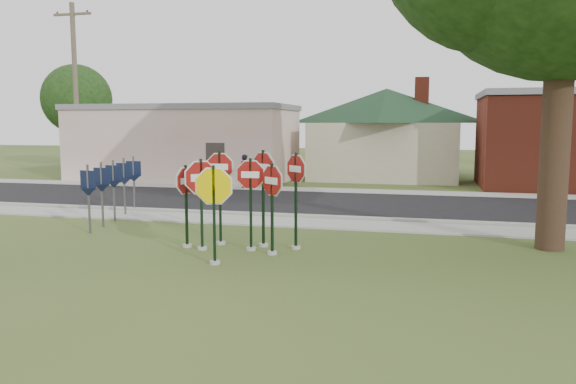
% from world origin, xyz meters
% --- Properties ---
extents(ground, '(120.00, 120.00, 0.00)m').
position_xyz_m(ground, '(0.00, 0.00, 0.00)').
color(ground, '#32491B').
rests_on(ground, ground).
extents(sidewalk_near, '(60.00, 1.60, 0.06)m').
position_xyz_m(sidewalk_near, '(0.00, 5.50, 0.03)').
color(sidewalk_near, gray).
rests_on(sidewalk_near, ground).
extents(road, '(60.00, 7.00, 0.04)m').
position_xyz_m(road, '(0.00, 10.00, 0.02)').
color(road, black).
rests_on(road, ground).
extents(sidewalk_far, '(60.00, 1.60, 0.06)m').
position_xyz_m(sidewalk_far, '(0.00, 14.30, 0.03)').
color(sidewalk_far, gray).
rests_on(sidewalk_far, ground).
extents(curb, '(60.00, 0.20, 0.14)m').
position_xyz_m(curb, '(0.00, 6.50, 0.07)').
color(curb, gray).
rests_on(curb, ground).
extents(stop_sign_center, '(1.00, 0.24, 2.41)m').
position_xyz_m(stop_sign_center, '(0.21, 1.53, 1.47)').
color(stop_sign_center, '#9E9D94').
rests_on(stop_sign_center, ground).
extents(stop_sign_yellow, '(1.14, 0.29, 2.36)m').
position_xyz_m(stop_sign_yellow, '(-0.16, -0.01, 1.44)').
color(stop_sign_yellow, '#9E9D94').
rests_on(stop_sign_yellow, ground).
extents(stop_sign_left, '(0.88, 0.80, 2.42)m').
position_xyz_m(stop_sign_left, '(-1.00, 1.28, 1.49)').
color(stop_sign_left, '#9E9D94').
rests_on(stop_sign_left, ground).
extents(stop_sign_right, '(0.84, 0.62, 2.32)m').
position_xyz_m(stop_sign_right, '(0.84, 1.23, 1.40)').
color(stop_sign_right, '#9E9D94').
rests_on(stop_sign_right, ground).
extents(stop_sign_back_right, '(0.94, 0.54, 2.60)m').
position_xyz_m(stop_sign_back_right, '(0.38, 2.02, 1.62)').
color(stop_sign_back_right, '#9E9D94').
rests_on(stop_sign_back_right, ground).
extents(stop_sign_back_left, '(1.01, 0.24, 2.55)m').
position_xyz_m(stop_sign_back_left, '(-0.78, 1.99, 1.57)').
color(stop_sign_back_left, '#9E9D94').
rests_on(stop_sign_back_left, ground).
extents(stop_sign_far_right, '(0.78, 0.63, 2.53)m').
position_xyz_m(stop_sign_far_right, '(1.26, 1.94, 1.55)').
color(stop_sign_far_right, '#9E9D94').
rests_on(stop_sign_far_right, ground).
extents(stop_sign_far_left, '(0.28, 0.94, 2.21)m').
position_xyz_m(stop_sign_far_left, '(-1.50, 1.46, 1.32)').
color(stop_sign_far_left, '#9E9D94').
rests_on(stop_sign_far_left, ground).
extents(route_sign_row, '(1.43, 4.63, 2.00)m').
position_xyz_m(route_sign_row, '(-5.40, 4.50, 1.22)').
color(route_sign_row, '#59595E').
rests_on(route_sign_row, ground).
extents(building_stucco, '(12.20, 6.20, 4.20)m').
position_xyz_m(building_stucco, '(-9.00, 18.00, 2.15)').
color(building_stucco, silver).
rests_on(building_stucco, ground).
extents(building_house, '(11.60, 11.60, 6.20)m').
position_xyz_m(building_house, '(2.00, 22.00, 3.65)').
color(building_house, '#BEB597').
rests_on(building_house, ground).
extents(utility_pole_near, '(2.20, 0.26, 9.50)m').
position_xyz_m(utility_pole_near, '(-14.00, 15.20, 4.97)').
color(utility_pole_near, brown).
rests_on(utility_pole_near, ground).
extents(bg_tree_left, '(4.90, 4.90, 7.35)m').
position_xyz_m(bg_tree_left, '(-20.00, 24.00, 4.88)').
color(bg_tree_left, black).
rests_on(bg_tree_left, ground).
extents(pedestrian, '(0.69, 0.57, 1.63)m').
position_xyz_m(pedestrian, '(-4.11, 14.06, 0.88)').
color(pedestrian, black).
rests_on(pedestrian, sidewalk_far).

